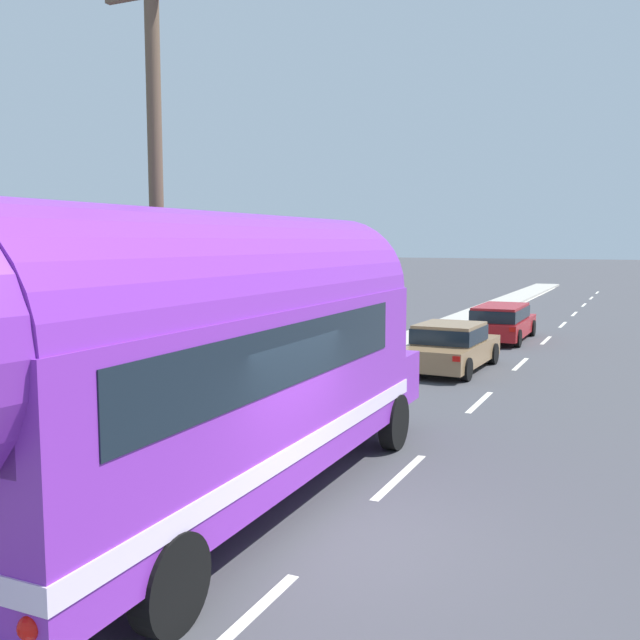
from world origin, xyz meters
TOP-DOWN VIEW (x-y plane):
  - ground_plane at (0.00, 0.00)m, footprint 300.00×300.00m
  - lane_markings at (-2.43, 13.48)m, footprint 3.58×80.00m
  - sidewalk_slab at (-4.39, 10.00)m, footprint 1.88×90.00m
  - utility_pole at (-4.00, 1.82)m, footprint 1.80×0.24m
  - painted_bus at (-1.72, -0.23)m, footprint 2.68×11.23m
  - car_lead at (-1.72, 12.35)m, footprint 2.13×4.51m
  - car_second at (-1.51, 19.15)m, footprint 1.89×4.76m

SIDE VIEW (x-z plane):
  - ground_plane at x=0.00m, z-range 0.00..0.00m
  - lane_markings at x=-2.43m, z-range 0.00..0.01m
  - sidewalk_slab at x=-4.39m, z-range 0.00..0.15m
  - car_lead at x=-1.72m, z-range 0.05..1.42m
  - car_second at x=-1.51m, z-range 0.10..1.47m
  - painted_bus at x=-1.72m, z-range 0.24..4.37m
  - utility_pole at x=-4.00m, z-range 0.17..8.67m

